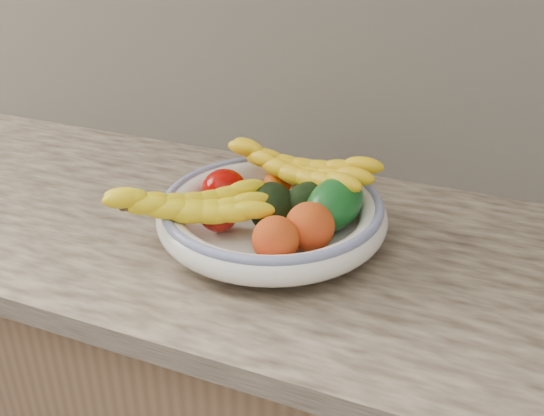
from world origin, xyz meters
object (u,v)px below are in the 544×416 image
(banana_bunch_front, at_px, (190,210))
(banana_bunch_back, at_px, (298,173))
(fruit_bowl, at_px, (272,214))
(green_mango, at_px, (335,204))

(banana_bunch_front, bearing_deg, banana_bunch_back, 25.86)
(fruit_bowl, bearing_deg, banana_bunch_front, -137.73)
(green_mango, relative_size, banana_bunch_back, 0.42)
(green_mango, relative_size, banana_bunch_front, 0.45)
(banana_bunch_back, bearing_deg, fruit_bowl, -88.11)
(fruit_bowl, bearing_deg, green_mango, 14.01)
(banana_bunch_back, bearing_deg, banana_bunch_front, -112.62)
(banana_bunch_back, bearing_deg, green_mango, -26.77)
(fruit_bowl, xyz_separation_m, banana_bunch_front, (-0.10, -0.09, 0.03))
(banana_bunch_back, distance_m, banana_bunch_front, 0.22)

